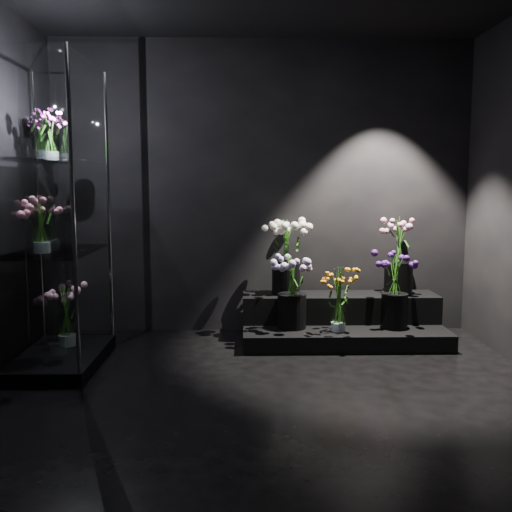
{
  "coord_description": "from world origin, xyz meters",
  "views": [
    {
      "loc": [
        -0.18,
        -3.54,
        1.45
      ],
      "look_at": [
        -0.08,
        1.2,
        0.84
      ],
      "focal_mm": 40.0,
      "sensor_mm": 36.0,
      "label": 1
    }
  ],
  "objects": [
    {
      "name": "bouquet_cream_roses",
      "position": [
        0.22,
        1.77,
        0.81
      ],
      "size": [
        0.51,
        0.51,
        0.7
      ],
      "rotation": [
        0.0,
        0.0,
        0.31
      ],
      "color": "black",
      "rests_on": "display_riser"
    },
    {
      "name": "bouquet_case_base_pink",
      "position": [
        -1.65,
        1.09,
        0.38
      ],
      "size": [
        0.33,
        0.33,
        0.51
      ],
      "rotation": [
        0.0,
        0.0,
        -0.05
      ],
      "color": "white",
      "rests_on": "display_case"
    },
    {
      "name": "bouquet_case_pink",
      "position": [
        -1.7,
        0.76,
        1.14
      ],
      "size": [
        0.34,
        0.34,
        0.39
      ],
      "rotation": [
        0.0,
        0.0,
        -0.18
      ],
      "color": "white",
      "rests_on": "display_case"
    },
    {
      "name": "bouquet_orange_bells",
      "position": [
        0.65,
        1.34,
        0.45
      ],
      "size": [
        0.34,
        0.34,
        0.57
      ],
      "rotation": [
        0.0,
        0.0,
        0.4
      ],
      "color": "white",
      "rests_on": "display_riser"
    },
    {
      "name": "display_riser",
      "position": [
        0.73,
        1.63,
        0.17
      ],
      "size": [
        1.83,
        0.81,
        0.41
      ],
      "color": "black",
      "rests_on": "floor"
    },
    {
      "name": "wall_front",
      "position": [
        0.0,
        -2.0,
        1.4
      ],
      "size": [
        4.0,
        0.0,
        4.0
      ],
      "primitive_type": "plane",
      "rotation": [
        -1.57,
        0.0,
        0.0
      ],
      "color": "black",
      "rests_on": "floor"
    },
    {
      "name": "bouquet_case_magenta",
      "position": [
        -1.7,
        1.06,
        1.81
      ],
      "size": [
        0.29,
        0.29,
        0.36
      ],
      "rotation": [
        0.0,
        0.0,
        0.43
      ],
      "color": "white",
      "rests_on": "display_case"
    },
    {
      "name": "wall_back",
      "position": [
        0.0,
        2.0,
        1.4
      ],
      "size": [
        4.0,
        0.0,
        4.0
      ],
      "primitive_type": "plane",
      "rotation": [
        1.57,
        0.0,
        0.0
      ],
      "color": "black",
      "rests_on": "floor"
    },
    {
      "name": "bouquet_purple",
      "position": [
        1.17,
        1.45,
        0.54
      ],
      "size": [
        0.4,
        0.4,
        0.69
      ],
      "rotation": [
        0.0,
        0.0,
        0.22
      ],
      "color": "black",
      "rests_on": "display_riser"
    },
    {
      "name": "display_case",
      "position": [
        -1.65,
        0.91,
        1.19
      ],
      "size": [
        0.65,
        1.08,
        2.37
      ],
      "color": "black",
      "rests_on": "floor"
    },
    {
      "name": "bouquet_pink_roses",
      "position": [
        1.28,
        1.75,
        0.81
      ],
      "size": [
        0.45,
        0.45,
        0.74
      ],
      "rotation": [
        0.0,
        0.0,
        0.43
      ],
      "color": "black",
      "rests_on": "display_riser"
    },
    {
      "name": "bouquet_lilac",
      "position": [
        0.25,
        1.47,
        0.52
      ],
      "size": [
        0.44,
        0.44,
        0.65
      ],
      "rotation": [
        0.0,
        0.0,
        -0.21
      ],
      "color": "black",
      "rests_on": "display_riser"
    },
    {
      "name": "floor",
      "position": [
        0.0,
        0.0,
        0.0
      ],
      "size": [
        4.0,
        4.0,
        0.0
      ],
      "primitive_type": "plane",
      "color": "black",
      "rests_on": "ground"
    }
  ]
}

